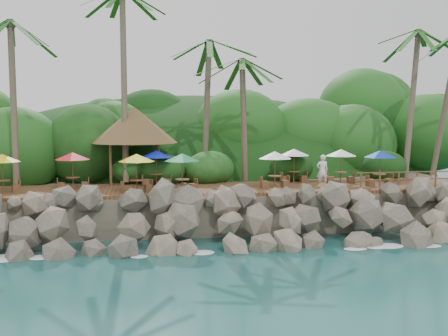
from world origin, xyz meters
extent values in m
plane|color=#19514F|center=(0.00, 0.00, 0.00)|extent=(140.00, 140.00, 0.00)
cube|color=gray|center=(0.00, 16.00, 1.05)|extent=(32.00, 25.20, 2.10)
ellipsoid|color=#143811|center=(0.00, 23.50, 0.00)|extent=(44.80, 28.00, 15.40)
cube|color=brown|center=(0.00, 6.00, 2.20)|extent=(26.00, 5.00, 0.20)
ellipsoid|color=white|center=(-9.00, 0.30, 0.03)|extent=(1.20, 0.80, 0.06)
ellipsoid|color=white|center=(-6.00, 0.30, 0.03)|extent=(1.20, 0.80, 0.06)
ellipsoid|color=white|center=(-3.00, 0.30, 0.03)|extent=(1.20, 0.80, 0.06)
ellipsoid|color=white|center=(0.00, 0.30, 0.03)|extent=(1.20, 0.80, 0.06)
ellipsoid|color=white|center=(3.00, 0.30, 0.03)|extent=(1.20, 0.80, 0.06)
ellipsoid|color=white|center=(6.00, 0.30, 0.03)|extent=(1.20, 0.80, 0.06)
ellipsoid|color=white|center=(9.00, 0.30, 0.03)|extent=(1.20, 0.80, 0.06)
cylinder|color=brown|center=(-11.70, 7.94, 7.01)|extent=(0.70, 1.54, 9.39)
ellipsoid|color=#23601E|center=(-11.70, 7.94, 11.72)|extent=(6.00, 6.00, 2.40)
cylinder|color=brown|center=(-5.59, 9.20, 8.26)|extent=(0.48, 3.08, 11.69)
cylinder|color=brown|center=(-0.57, 9.36, 6.60)|extent=(0.71, 1.26, 8.59)
ellipsoid|color=#23601E|center=(-0.57, 9.36, 10.90)|extent=(6.00, 6.00, 2.40)
cylinder|color=brown|center=(1.71, 8.99, 6.04)|extent=(0.79, 0.81, 7.50)
ellipsoid|color=#23601E|center=(1.71, 8.99, 9.79)|extent=(6.00, 6.00, 2.40)
cylinder|color=brown|center=(12.70, 8.61, 7.13)|extent=(1.76, 1.73, 9.57)
ellipsoid|color=#23601E|center=(12.70, 8.61, 11.96)|extent=(6.00, 6.00, 2.40)
cylinder|color=brown|center=(15.11, 8.72, 7.01)|extent=(1.31, 1.66, 9.36)
ellipsoid|color=#23601E|center=(15.11, 8.72, 11.71)|extent=(6.00, 6.00, 2.40)
cylinder|color=brown|center=(-6.41, 7.99, 3.50)|extent=(0.16, 0.16, 2.40)
cylinder|color=brown|center=(-3.61, 7.99, 3.50)|extent=(0.16, 0.16, 2.40)
cylinder|color=brown|center=(-6.41, 10.79, 3.50)|extent=(0.16, 0.16, 2.40)
cylinder|color=brown|center=(-3.61, 10.79, 3.50)|extent=(0.16, 0.16, 2.40)
cone|color=brown|center=(-5.01, 9.39, 5.80)|extent=(5.26, 5.26, 2.20)
cylinder|color=brown|center=(-2.49, 4.40, 2.64)|extent=(0.07, 0.07, 0.67)
cylinder|color=brown|center=(-2.49, 4.40, 2.98)|extent=(0.76, 0.76, 0.05)
cylinder|color=brown|center=(-2.49, 4.40, 3.30)|extent=(0.05, 0.05, 1.99)
cone|color=#0C6E34|center=(-2.49, 4.40, 4.16)|extent=(1.90, 1.90, 0.41)
cube|color=brown|center=(-3.07, 4.14, 2.51)|extent=(0.50, 0.50, 0.42)
cube|color=brown|center=(-1.92, 4.66, 2.51)|extent=(0.50, 0.50, 0.42)
cylinder|color=brown|center=(-3.77, 7.28, 2.64)|extent=(0.07, 0.07, 0.67)
cylinder|color=brown|center=(-3.77, 7.28, 2.98)|extent=(0.76, 0.76, 0.05)
cylinder|color=brown|center=(-3.77, 7.28, 3.30)|extent=(0.05, 0.05, 1.99)
cone|color=#0D1FAF|center=(-3.77, 7.28, 4.16)|extent=(1.90, 1.90, 0.41)
cube|color=brown|center=(-4.40, 7.18, 2.51)|extent=(0.44, 0.44, 0.42)
cube|color=brown|center=(-3.15, 7.38, 2.51)|extent=(0.44, 0.44, 0.42)
cylinder|color=brown|center=(2.78, 5.26, 2.64)|extent=(0.07, 0.07, 0.67)
cylinder|color=brown|center=(2.78, 5.26, 2.98)|extent=(0.76, 0.76, 0.05)
cylinder|color=brown|center=(2.78, 5.26, 3.30)|extent=(0.05, 0.05, 1.99)
cone|color=white|center=(2.78, 5.26, 4.16)|extent=(1.90, 1.90, 0.41)
cube|color=brown|center=(2.15, 5.16, 2.51)|extent=(0.44, 0.44, 0.42)
cube|color=brown|center=(3.40, 5.37, 2.51)|extent=(0.44, 0.44, 0.42)
cylinder|color=brown|center=(7.22, 6.69, 2.64)|extent=(0.07, 0.07, 0.67)
cylinder|color=brown|center=(7.22, 6.69, 2.98)|extent=(0.76, 0.76, 0.05)
cylinder|color=brown|center=(7.22, 6.69, 3.30)|extent=(0.05, 0.05, 1.99)
cone|color=white|center=(7.22, 6.69, 4.16)|extent=(1.90, 1.90, 0.41)
cube|color=brown|center=(6.58, 6.72, 2.51)|extent=(0.40, 0.40, 0.42)
cube|color=brown|center=(7.85, 6.65, 2.51)|extent=(0.40, 0.40, 0.42)
cylinder|color=brown|center=(-8.36, 6.29, 2.64)|extent=(0.07, 0.07, 0.67)
cylinder|color=brown|center=(-8.36, 6.29, 2.98)|extent=(0.76, 0.76, 0.05)
cylinder|color=brown|center=(-8.36, 6.29, 3.30)|extent=(0.05, 0.05, 1.99)
cone|color=red|center=(-8.36, 6.29, 4.16)|extent=(1.90, 1.90, 0.41)
cube|color=brown|center=(-8.99, 6.20, 2.51)|extent=(0.43, 0.43, 0.42)
cube|color=brown|center=(-7.73, 6.38, 2.51)|extent=(0.43, 0.43, 0.42)
cylinder|color=brown|center=(4.54, 7.52, 2.64)|extent=(0.07, 0.07, 0.67)
cylinder|color=brown|center=(4.54, 7.52, 2.98)|extent=(0.76, 0.76, 0.05)
cylinder|color=brown|center=(4.54, 7.52, 3.30)|extent=(0.05, 0.05, 1.99)
cone|color=white|center=(4.54, 7.52, 4.16)|extent=(1.90, 1.90, 0.41)
cube|color=brown|center=(3.92, 7.41, 2.51)|extent=(0.44, 0.44, 0.42)
cube|color=brown|center=(5.17, 7.63, 2.51)|extent=(0.44, 0.44, 0.42)
cylinder|color=brown|center=(-4.88, 4.43, 2.64)|extent=(0.07, 0.07, 0.67)
cylinder|color=brown|center=(-4.88, 4.43, 2.98)|extent=(0.76, 0.76, 0.05)
cylinder|color=brown|center=(-4.88, 4.43, 3.30)|extent=(0.05, 0.05, 1.99)
cone|color=yellow|center=(-4.88, 4.43, 4.16)|extent=(1.90, 1.90, 0.41)
cube|color=brown|center=(-5.45, 4.16, 2.51)|extent=(0.51, 0.51, 0.42)
cube|color=brown|center=(-4.30, 4.70, 2.51)|extent=(0.51, 0.51, 0.42)
cylinder|color=brown|center=(-11.80, 5.38, 2.64)|extent=(0.07, 0.07, 0.67)
cylinder|color=brown|center=(-11.80, 5.38, 2.98)|extent=(0.76, 0.76, 0.05)
cylinder|color=brown|center=(-11.80, 5.38, 3.30)|extent=(0.05, 0.05, 1.99)
cone|color=yellow|center=(-11.80, 5.38, 4.16)|extent=(1.90, 1.90, 0.41)
cube|color=brown|center=(-11.22, 5.64, 2.51)|extent=(0.50, 0.50, 0.42)
cylinder|color=brown|center=(9.04, 5.26, 2.64)|extent=(0.07, 0.07, 0.67)
cylinder|color=brown|center=(9.04, 5.26, 2.98)|extent=(0.76, 0.76, 0.05)
cylinder|color=brown|center=(9.04, 5.26, 3.30)|extent=(0.05, 0.05, 1.99)
cone|color=#0B2B9B|center=(9.04, 5.26, 4.16)|extent=(1.90, 1.90, 0.41)
cube|color=brown|center=(8.41, 5.15, 2.51)|extent=(0.44, 0.44, 0.42)
cube|color=brown|center=(9.66, 5.37, 2.51)|extent=(0.44, 0.44, 0.42)
cylinder|color=brown|center=(7.20, 3.65, 2.80)|extent=(0.10, 0.10, 1.00)
cylinder|color=brown|center=(8.30, 3.65, 2.80)|extent=(0.10, 0.10, 1.00)
cylinder|color=brown|center=(9.40, 3.65, 2.80)|extent=(0.10, 0.10, 1.00)
cylinder|color=brown|center=(10.50, 3.65, 2.80)|extent=(0.10, 0.10, 1.00)
cylinder|color=brown|center=(11.60, 3.65, 2.80)|extent=(0.10, 0.10, 1.00)
cube|color=brown|center=(9.95, 3.65, 3.25)|extent=(6.10, 0.06, 0.06)
cube|color=brown|center=(9.95, 3.65, 2.85)|extent=(6.10, 0.06, 0.06)
imported|color=white|center=(5.58, 5.30, 3.22)|extent=(0.69, 0.47, 1.85)
camera|label=1|loc=(-4.66, -23.72, 6.25)|focal=42.77mm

